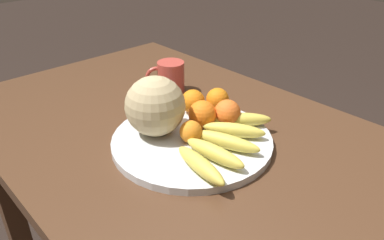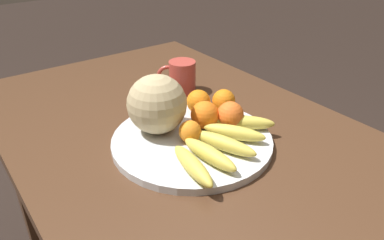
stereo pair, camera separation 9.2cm
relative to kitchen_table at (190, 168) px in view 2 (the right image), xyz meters
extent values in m
cube|color=#4C301E|center=(0.00, 0.00, 0.09)|extent=(1.41, 0.85, 0.04)
cube|color=#4C301E|center=(-0.62, -0.34, -0.30)|extent=(0.07, 0.07, 0.73)
cube|color=#4C301E|center=(-0.62, 0.34, -0.30)|extent=(0.07, 0.07, 0.73)
cylinder|color=silver|center=(0.04, -0.02, 0.12)|extent=(0.40, 0.40, 0.02)
torus|color=#1E4C56|center=(0.04, -0.02, 0.12)|extent=(0.40, 0.40, 0.01)
sphere|color=tan|center=(-0.04, -0.07, 0.20)|extent=(0.15, 0.15, 0.15)
sphere|color=brown|center=(0.05, -0.02, 0.15)|extent=(0.03, 0.03, 0.03)
ellipsoid|color=#DBC64C|center=(0.16, -0.11, 0.15)|extent=(0.17, 0.06, 0.04)
ellipsoid|color=#DBC64C|center=(0.15, -0.05, 0.15)|extent=(0.17, 0.05, 0.04)
ellipsoid|color=#DBC64C|center=(0.13, 0.01, 0.15)|extent=(0.17, 0.09, 0.04)
ellipsoid|color=#DBC64C|center=(0.11, 0.06, 0.15)|extent=(0.15, 0.12, 0.04)
ellipsoid|color=#DBC64C|center=(0.08, 0.11, 0.15)|extent=(0.14, 0.15, 0.04)
sphere|color=orange|center=(-0.06, 0.07, 0.16)|extent=(0.07, 0.07, 0.07)
sphere|color=orange|center=(0.05, 0.09, 0.16)|extent=(0.07, 0.07, 0.07)
sphere|color=orange|center=(0.05, -0.04, 0.16)|extent=(0.06, 0.06, 0.06)
sphere|color=orange|center=(-0.02, 0.14, 0.16)|extent=(0.06, 0.06, 0.06)
sphere|color=orange|center=(0.02, 0.04, 0.17)|extent=(0.07, 0.07, 0.07)
cylinder|color=#B74238|center=(-0.24, 0.14, 0.16)|extent=(0.09, 0.09, 0.10)
torus|color=#B74238|center=(-0.26, 0.10, 0.17)|extent=(0.05, 0.07, 0.07)
camera|label=1|loc=(0.63, -0.57, 0.63)|focal=35.00mm
camera|label=2|loc=(0.69, -0.49, 0.63)|focal=35.00mm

